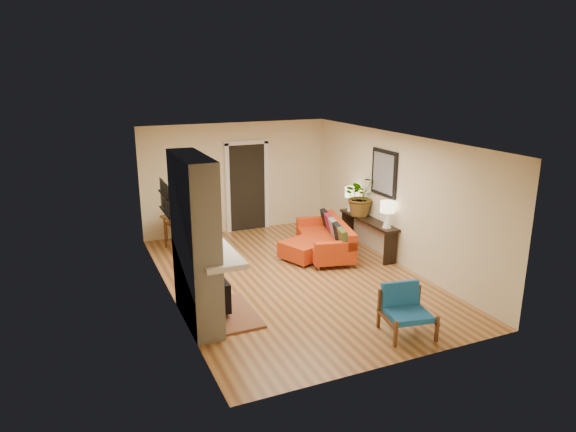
% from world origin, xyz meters
% --- Properties ---
extents(room_shell, '(6.50, 6.50, 6.50)m').
position_xyz_m(room_shell, '(0.60, 2.63, 1.24)').
color(room_shell, '#B78146').
rests_on(room_shell, ground).
extents(fireplace, '(1.09, 1.68, 2.60)m').
position_xyz_m(fireplace, '(-2.00, -1.00, 1.24)').
color(fireplace, white).
rests_on(fireplace, ground).
extents(sofa, '(1.26, 2.08, 0.77)m').
position_xyz_m(sofa, '(1.22, 0.89, 0.34)').
color(sofa, silver).
rests_on(sofa, ground).
extents(ottoman, '(0.98, 0.98, 0.39)m').
position_xyz_m(ottoman, '(0.59, 0.76, 0.22)').
color(ottoman, silver).
rests_on(ottoman, ground).
extents(blue_chair, '(0.79, 0.78, 0.72)m').
position_xyz_m(blue_chair, '(0.68, -2.55, 0.39)').
color(blue_chair, brown).
rests_on(blue_chair, ground).
extents(dining_table, '(1.08, 1.70, 0.90)m').
position_xyz_m(dining_table, '(-1.40, 2.36, 0.59)').
color(dining_table, brown).
rests_on(dining_table, ground).
extents(console_table, '(0.34, 1.85, 0.72)m').
position_xyz_m(console_table, '(2.07, 0.68, 0.58)').
color(console_table, black).
rests_on(console_table, ground).
extents(lamp_near, '(0.30, 0.30, 0.54)m').
position_xyz_m(lamp_near, '(2.07, -0.00, 1.06)').
color(lamp_near, white).
rests_on(lamp_near, console_table).
extents(lamp_far, '(0.30, 0.30, 0.54)m').
position_xyz_m(lamp_far, '(2.07, 1.40, 1.06)').
color(lamp_far, white).
rests_on(lamp_far, console_table).
extents(houseplant, '(0.84, 0.74, 0.88)m').
position_xyz_m(houseplant, '(2.06, 0.98, 1.16)').
color(houseplant, '#1E5919').
rests_on(houseplant, console_table).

